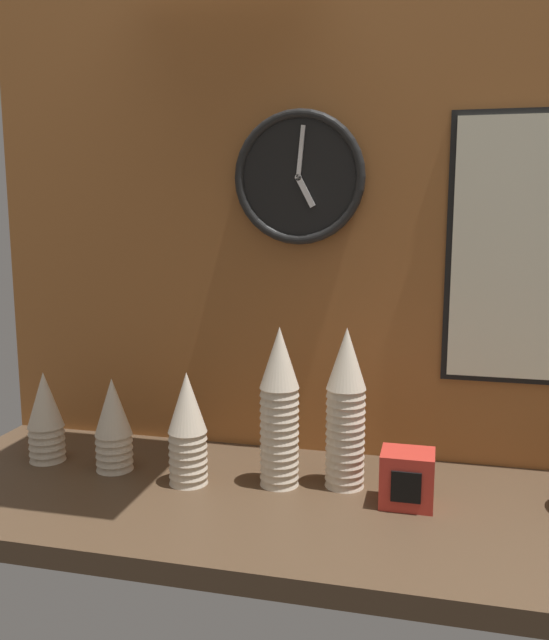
{
  "coord_description": "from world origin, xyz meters",
  "views": [
    {
      "loc": [
        0.2,
        -1.18,
        0.54
      ],
      "look_at": [
        -0.1,
        0.04,
        0.33
      ],
      "focal_mm": 38.0,
      "sensor_mm": 36.0,
      "label": 1
    }
  ],
  "objects": [
    {
      "name": "cup_stack_far_left",
      "position": [
        -0.61,
        0.06,
        0.1
      ],
      "size": [
        0.08,
        0.08,
        0.19
      ],
      "color": "beige",
      "rests_on": "ground_plane"
    },
    {
      "name": "cup_stack_center_left",
      "position": [
        -0.27,
        0.01,
        0.11
      ],
      "size": [
        0.08,
        0.08,
        0.23
      ],
      "color": "beige",
      "rests_on": "ground_plane"
    },
    {
      "name": "wall_tiled_back",
      "position": [
        0.0,
        0.27,
        0.53
      ],
      "size": [
        1.6,
        0.03,
        1.05
      ],
      "color": "#A3602D",
      "rests_on": "ground_plane"
    },
    {
      "name": "cup_stack_center",
      "position": [
        -0.09,
        0.05,
        0.16
      ],
      "size": [
        0.08,
        0.08,
        0.32
      ],
      "color": "beige",
      "rests_on": "ground_plane"
    },
    {
      "name": "cup_stack_center_right",
      "position": [
        0.03,
        0.07,
        0.16
      ],
      "size": [
        0.08,
        0.08,
        0.32
      ],
      "color": "beige",
      "rests_on": "ground_plane"
    },
    {
      "name": "cup_stack_left",
      "position": [
        -0.44,
        0.04,
        0.1
      ],
      "size": [
        0.08,
        0.08,
        0.19
      ],
      "color": "beige",
      "rests_on": "ground_plane"
    },
    {
      "name": "menu_board",
      "position": [
        0.39,
        0.24,
        0.45
      ],
      "size": [
        0.35,
        0.01,
        0.54
      ],
      "color": "black"
    },
    {
      "name": "ground_plane",
      "position": [
        0.0,
        0.0,
        -0.02
      ],
      "size": [
        1.6,
        0.56,
        0.04
      ],
      "primitive_type": "cube",
      "color": "#4C3826"
    },
    {
      "name": "napkin_dispenser",
      "position": [
        0.16,
        0.02,
        0.05
      ],
      "size": [
        0.1,
        0.08,
        0.1
      ],
      "color": "red",
      "rests_on": "ground_plane"
    },
    {
      "name": "wall_clock",
      "position": [
        -0.09,
        0.23,
        0.6
      ],
      "size": [
        0.28,
        0.03,
        0.28
      ],
      "color": "black"
    }
  ]
}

